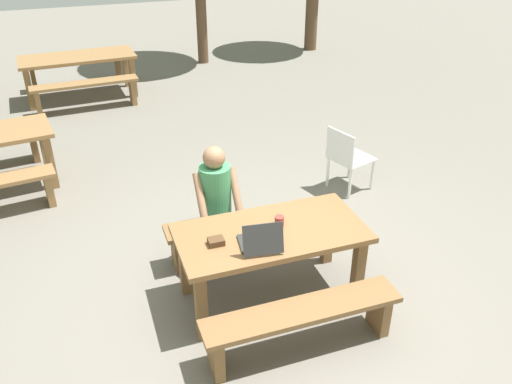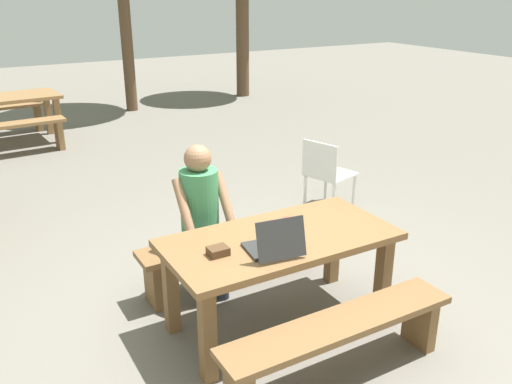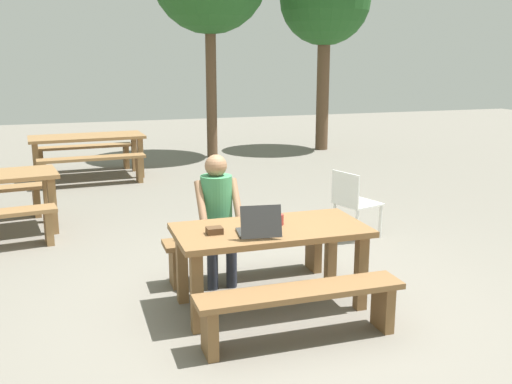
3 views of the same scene
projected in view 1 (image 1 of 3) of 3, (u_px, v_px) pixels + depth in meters
name	position (u px, v px, depth m)	size (l,w,h in m)	color
ground_plane	(270.00, 295.00, 4.79)	(30.00, 30.00, 0.00)	slate
picnic_table_front	(271.00, 242.00, 4.49)	(1.60, 0.80, 0.70)	brown
bench_near	(302.00, 319.00, 4.07)	(1.59, 0.30, 0.42)	brown
bench_far	(246.00, 227.00, 5.19)	(1.59, 0.30, 0.42)	brown
laptop	(261.00, 241.00, 4.20)	(0.36, 0.37, 0.27)	#2D2D2D
small_pouch	(216.00, 242.00, 4.25)	(0.13, 0.10, 0.05)	#4C331E
coffee_mug	(279.00, 221.00, 4.48)	(0.08, 0.08, 0.09)	#99332D
person_seated	(217.00, 199.00, 4.88)	(0.40, 0.40, 1.22)	#333847
plastic_chair	(347.00, 157.00, 6.28)	(0.55, 0.55, 0.79)	white
picnic_table_rear	(78.00, 62.00, 9.07)	(1.96, 0.95, 0.74)	olive
bench_rear_south	(86.00, 89.00, 8.67)	(1.74, 0.41, 0.48)	olive
bench_rear_north	(76.00, 68.00, 9.74)	(1.74, 0.41, 0.48)	olive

